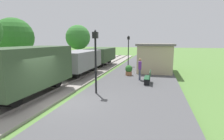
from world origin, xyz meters
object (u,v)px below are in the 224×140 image
at_px(freight_train, 76,61).
at_px(station_hut, 155,57).
at_px(tree_trackside_far, 14,37).
at_px(bench_near_hut, 148,77).
at_px(tree_field_left, 78,37).
at_px(potted_planter, 129,70).
at_px(lamp_post_far, 128,45).
at_px(person_waiting, 140,68).
at_px(lamp_post_near, 95,50).
at_px(bench_down_platform, 152,61).

distance_m(freight_train, station_hut, 8.19).
bearing_deg(tree_trackside_far, station_hut, 11.97).
relative_size(bench_near_hut, tree_field_left, 0.27).
relative_size(potted_planter, tree_trackside_far, 0.16).
height_order(potted_planter, lamp_post_far, lamp_post_far).
bearing_deg(station_hut, person_waiting, -101.72).
relative_size(potted_planter, lamp_post_near, 0.25).
distance_m(potted_planter, lamp_post_far, 6.37).
height_order(bench_down_platform, lamp_post_near, lamp_post_near).
xyz_separation_m(bench_down_platform, lamp_post_near, (-2.86, -13.44, 2.08)).
relative_size(person_waiting, potted_planter, 1.87).
bearing_deg(lamp_post_far, potted_planter, -80.28).
bearing_deg(station_hut, lamp_post_near, -108.98).
bearing_deg(station_hut, tree_trackside_far, -168.03).
height_order(freight_train, potted_planter, freight_train).
distance_m(bench_down_platform, potted_planter, 7.82).
bearing_deg(lamp_post_near, bench_down_platform, 77.97).
distance_m(bench_near_hut, person_waiting, 1.32).
height_order(bench_near_hut, tree_trackside_far, tree_trackside_far).
bearing_deg(potted_planter, tree_trackside_far, 178.09).
bearing_deg(potted_planter, lamp_post_near, -99.88).
distance_m(potted_planter, tree_trackside_far, 12.81).
bearing_deg(tree_trackside_far, freight_train, -10.53).
height_order(person_waiting, lamp_post_near, lamp_post_near).
xyz_separation_m(freight_train, lamp_post_far, (3.58, 6.98, 1.30)).
distance_m(bench_near_hut, tree_field_left, 15.07).
height_order(lamp_post_near, tree_trackside_far, tree_trackside_far).
distance_m(person_waiting, tree_field_left, 13.78).
bearing_deg(person_waiting, lamp_post_far, -78.00).
xyz_separation_m(bench_near_hut, potted_planter, (-1.85, 2.64, 0.00)).
xyz_separation_m(bench_near_hut, tree_field_left, (-10.40, 10.47, 3.05)).
bearing_deg(bench_down_platform, lamp_post_near, -102.03).
height_order(person_waiting, tree_trackside_far, tree_trackside_far).
height_order(freight_train, bench_near_hut, freight_train).
distance_m(station_hut, tree_field_left, 11.77).
distance_m(bench_near_hut, lamp_post_far, 9.27).
distance_m(bench_down_platform, person_waiting, 9.27).
distance_m(station_hut, person_waiting, 5.29).
distance_m(station_hut, lamp_post_near, 9.96).
bearing_deg(tree_trackside_far, bench_down_platform, 26.67).
bearing_deg(lamp_post_far, tree_trackside_far, -154.27).
xyz_separation_m(bench_near_hut, tree_trackside_far, (-14.31, 3.06, 2.95)).
bearing_deg(tree_trackside_far, bench_near_hut, -12.06).
distance_m(station_hut, bench_near_hut, 6.24).
xyz_separation_m(lamp_post_far, tree_field_left, (-7.53, 1.90, 0.97)).
distance_m(bench_down_platform, tree_field_left, 10.84).
distance_m(bench_down_platform, lamp_post_far, 3.91).
bearing_deg(freight_train, lamp_post_far, 62.83).
height_order(person_waiting, lamp_post_far, lamp_post_far).
height_order(station_hut, tree_trackside_far, tree_trackside_far).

